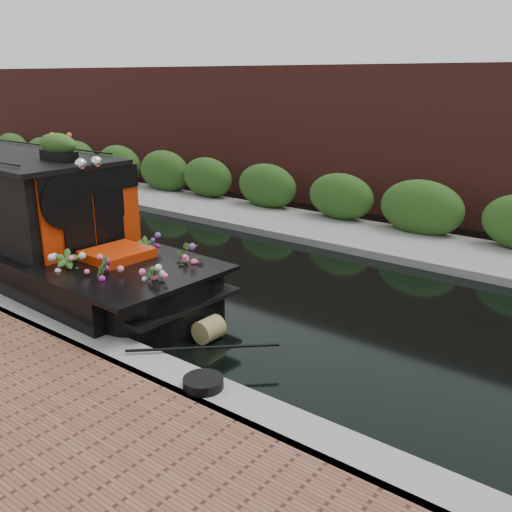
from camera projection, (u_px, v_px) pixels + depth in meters
The scene contains 7 objects.
ground at pixel (202, 276), 11.03m from camera, with size 80.00×80.00×0.00m, color black.
near_bank_coping at pixel (51, 334), 8.56m from camera, with size 40.00×0.60×0.50m, color gray.
far_bank_path at pixel (317, 231), 14.19m from camera, with size 40.00×2.40×0.34m, color gray.
far_hedge at pixel (336, 224), 14.86m from camera, with size 40.00×1.10×2.80m, color #274B19.
far_brick_wall at pixel (373, 210), 16.44m from camera, with size 40.00×1.00×8.00m, color #5B251E.
rope_fender at pixel (209, 329), 8.30m from camera, with size 0.35×0.35×0.38m, color olive.
coiled_mooring_rope at pixel (203, 383), 6.59m from camera, with size 0.47×0.47×0.12m, color black.
Camera 1 is at (7.24, -7.54, 3.70)m, focal length 40.00 mm.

